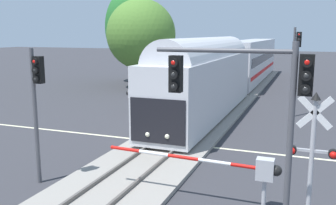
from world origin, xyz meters
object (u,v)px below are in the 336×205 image
at_px(crossing_gate_near, 243,168).
at_px(pine_left_background, 129,28).
at_px(crossing_signal_mast, 312,148).
at_px(oak_behind_train, 141,34).
at_px(traffic_signal_median, 37,94).
at_px(traffic_signal_far_side, 295,58).
at_px(traffic_signal_near_right, 251,96).
at_px(crossing_gate_far, 139,95).
at_px(commuter_train, 236,65).

bearing_deg(crossing_gate_near, pine_left_background, 122.68).
height_order(crossing_signal_mast, oak_behind_train, oak_behind_train).
relative_size(traffic_signal_median, traffic_signal_far_side, 0.85).
bearing_deg(traffic_signal_median, traffic_signal_near_right, -11.43).
bearing_deg(traffic_signal_far_side, crossing_gate_near, -93.50).
distance_m(crossing_gate_far, pine_left_background, 18.98).
bearing_deg(crossing_gate_near, commuter_train, 101.21).
distance_m(commuter_train, traffic_signal_far_side, 10.35).
bearing_deg(commuter_train, traffic_signal_near_right, -78.68).
height_order(crossing_gate_near, oak_behind_train, oak_behind_train).
bearing_deg(crossing_gate_far, traffic_signal_median, -81.77).
bearing_deg(traffic_signal_near_right, pine_left_background, 121.40).
bearing_deg(traffic_signal_near_right, traffic_signal_median, 168.57).
bearing_deg(oak_behind_train, crossing_gate_near, -58.63).
height_order(commuter_train, traffic_signal_far_side, traffic_signal_far_side).
relative_size(oak_behind_train, pine_left_background, 0.86).
relative_size(crossing_signal_mast, oak_behind_train, 0.45).
bearing_deg(oak_behind_train, traffic_signal_median, -74.07).
bearing_deg(crossing_signal_mast, traffic_signal_near_right, -134.70).
distance_m(traffic_signal_far_side, traffic_signal_near_right, 17.23).
bearing_deg(traffic_signal_near_right, crossing_gate_near, 102.53).
bearing_deg(commuter_train, traffic_signal_far_side, -57.06).
bearing_deg(crossing_gate_far, traffic_signal_near_right, -55.76).
bearing_deg(traffic_signal_median, crossing_signal_mast, -0.39).
height_order(traffic_signal_median, oak_behind_train, oak_behind_train).
relative_size(crossing_signal_mast, traffic_signal_near_right, 0.74).
distance_m(commuter_train, oak_behind_train, 10.41).
relative_size(crossing_gate_near, traffic_signal_median, 1.18).
bearing_deg(crossing_gate_near, traffic_signal_far_side, 86.50).
bearing_deg(pine_left_background, crossing_signal_mast, -55.12).
relative_size(traffic_signal_median, oak_behind_train, 0.56).
distance_m(crossing_gate_far, oak_behind_train, 13.39).
bearing_deg(traffic_signal_far_side, traffic_signal_median, -118.72).
height_order(crossing_gate_far, traffic_signal_median, traffic_signal_median).
bearing_deg(commuter_train, crossing_gate_far, -113.57).
relative_size(commuter_train, crossing_gate_far, 7.84).
relative_size(traffic_signal_far_side, oak_behind_train, 0.66).
bearing_deg(commuter_train, traffic_signal_median, -96.97).
height_order(traffic_signal_median, pine_left_background, pine_left_background).
xyz_separation_m(commuter_train, traffic_signal_near_right, (5.17, -25.84, 1.39)).
height_order(traffic_signal_far_side, pine_left_background, pine_left_background).
xyz_separation_m(commuter_train, traffic_signal_median, (-2.96, -24.19, 0.72)).
xyz_separation_m(crossing_gate_near, traffic_signal_far_side, (0.91, 14.94, 2.69)).
bearing_deg(commuter_train, oak_behind_train, 177.14).
xyz_separation_m(crossing_gate_far, traffic_signal_near_right, (10.02, -14.72, 2.79)).
xyz_separation_m(oak_behind_train, pine_left_background, (-3.62, 4.46, 0.77)).
bearing_deg(traffic_signal_far_side, pine_left_background, 144.75).
xyz_separation_m(crossing_gate_near, traffic_signal_near_right, (0.51, -2.28, 2.77)).
relative_size(commuter_train, traffic_signal_near_right, 7.58).
bearing_deg(pine_left_background, traffic_signal_near_right, -58.60).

